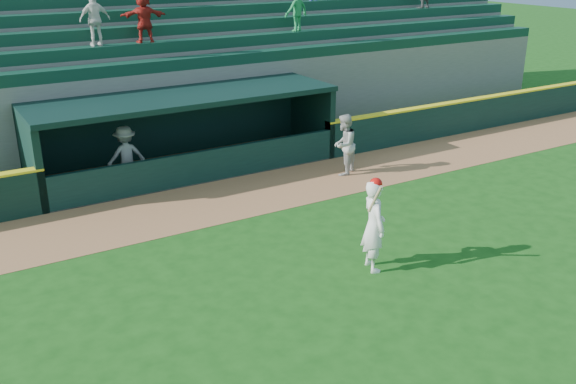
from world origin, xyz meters
name	(u,v)px	position (x,y,z in m)	size (l,w,h in m)	color
ground	(325,269)	(0.00, 0.00, 0.00)	(120.00, 120.00, 0.00)	#164912
warning_track	(228,199)	(0.00, 4.90, 0.01)	(40.00, 3.00, 0.01)	#99643D
field_wall_right	(491,112)	(12.25, 6.55, 0.60)	(15.50, 0.30, 1.20)	black
wall_stripe_right	(493,96)	(12.25, 6.55, 1.23)	(15.50, 0.32, 0.06)	yellow
dugout_player_front	(344,145)	(4.04, 4.97, 0.95)	(0.92, 0.72, 1.90)	#ACACA6
dugout_player_inside	(126,156)	(-2.01, 7.52, 0.89)	(1.15, 0.66, 1.78)	#A6A6A0
dugout	(182,127)	(0.00, 8.00, 1.36)	(9.40, 2.80, 2.46)	#60605C
stands	(133,71)	(-0.01, 12.57, 2.40)	(34.50, 6.25, 7.12)	slate
batter_at_plate	(374,224)	(0.91, -0.48, 1.05)	(0.66, 0.91, 2.14)	white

